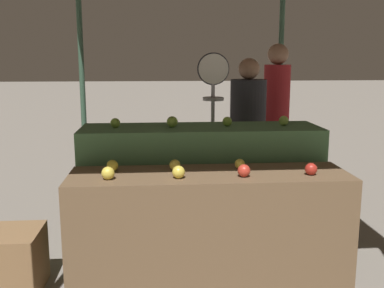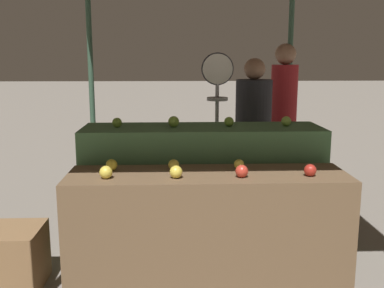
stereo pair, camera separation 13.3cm
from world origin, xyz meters
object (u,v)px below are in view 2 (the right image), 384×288
at_px(produce_scale, 217,101).
at_px(person_customer_left, 283,108).
at_px(wooden_crate_side, 11,258).
at_px(person_vendor_at_scale, 253,127).

xyz_separation_m(produce_scale, person_customer_left, (0.86, 0.90, -0.17)).
relative_size(person_customer_left, wooden_crate_side, 4.06).
height_order(produce_scale, person_vendor_at_scale, produce_scale).
distance_m(produce_scale, person_vendor_at_scale, 0.62).
relative_size(produce_scale, person_customer_left, 0.94).
bearing_deg(wooden_crate_side, person_vendor_at_scale, 36.72).
xyz_separation_m(person_vendor_at_scale, person_customer_left, (0.45, 0.55, 0.13)).
height_order(person_customer_left, wooden_crate_side, person_customer_left).
bearing_deg(person_customer_left, produce_scale, 18.45).
relative_size(produce_scale, person_vendor_at_scale, 1.03).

